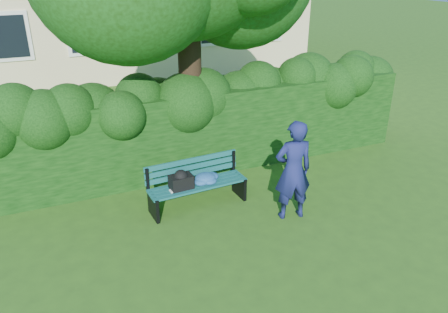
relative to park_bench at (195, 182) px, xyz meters
name	(u,v)px	position (x,y,z in m)	size (l,w,h in m)	color
ground	(237,216)	(0.56, -0.66, -0.50)	(80.00, 80.00, 0.00)	#2A5018
hedge	(195,131)	(0.56, 1.54, 0.40)	(10.00, 1.00, 1.80)	black
park_bench	(195,182)	(0.00, 0.00, 0.00)	(1.90, 0.67, 0.89)	#0F4C4B
man_reading	(293,171)	(1.46, -1.04, 0.42)	(0.68, 0.44, 1.85)	#171C51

